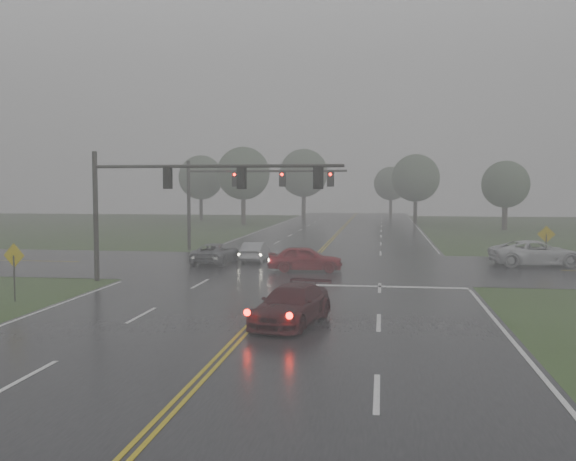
% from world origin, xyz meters
% --- Properties ---
extents(ground, '(180.00, 180.00, 0.00)m').
position_xyz_m(ground, '(0.00, 0.00, 0.00)').
color(ground, '#31471E').
rests_on(ground, ground).
extents(main_road, '(18.00, 160.00, 0.02)m').
position_xyz_m(main_road, '(0.00, 20.00, 0.00)').
color(main_road, black).
rests_on(main_road, ground).
extents(cross_street, '(120.00, 14.00, 0.02)m').
position_xyz_m(cross_street, '(0.00, 22.00, 0.00)').
color(cross_street, black).
rests_on(cross_street, ground).
extents(stop_bar, '(8.50, 0.50, 0.01)m').
position_xyz_m(stop_bar, '(4.50, 14.40, 0.00)').
color(stop_bar, silver).
rests_on(stop_bar, ground).
extents(sedan_maroon, '(2.86, 5.02, 1.37)m').
position_xyz_m(sedan_maroon, '(1.40, 5.34, 0.00)').
color(sedan_maroon, '#370A0E').
rests_on(sedan_maroon, ground).
extents(sedan_red, '(4.44, 2.03, 1.47)m').
position_xyz_m(sedan_red, '(0.19, 19.59, 0.00)').
color(sedan_red, maroon).
rests_on(sedan_red, ground).
extents(sedan_silver, '(1.35, 3.86, 1.27)m').
position_xyz_m(sedan_silver, '(-3.64, 23.99, 0.00)').
color(sedan_silver, '#9DA0A4').
rests_on(sedan_silver, ground).
extents(car_grey, '(2.38, 4.77, 1.30)m').
position_xyz_m(car_grey, '(-5.93, 22.44, 0.00)').
color(car_grey, '#57595E').
rests_on(car_grey, ground).
extents(pickup_white, '(5.92, 3.34, 1.56)m').
position_xyz_m(pickup_white, '(14.10, 24.20, 0.00)').
color(pickup_white, silver).
rests_on(pickup_white, ground).
extents(signal_gantry_near, '(13.06, 0.30, 6.76)m').
position_xyz_m(signal_gantry_near, '(-6.13, 14.40, 4.77)').
color(signal_gantry_near, black).
rests_on(signal_gantry_near, ground).
extents(signal_gantry_far, '(12.30, 0.35, 6.90)m').
position_xyz_m(signal_gantry_far, '(-6.41, 30.66, 4.85)').
color(signal_gantry_far, black).
rests_on(signal_gantry_far, ground).
extents(sign_diamond_west, '(1.04, 0.18, 2.51)m').
position_xyz_m(sign_diamond_west, '(-11.03, 8.15, 1.69)').
color(sign_diamond_west, black).
rests_on(sign_diamond_west, ground).
extents(sign_diamond_east, '(1.05, 0.17, 2.52)m').
position_xyz_m(sign_diamond_east, '(14.58, 23.96, 1.70)').
color(sign_diamond_east, black).
rests_on(sign_diamond_east, ground).
extents(tree_nw_a, '(6.78, 6.78, 9.96)m').
position_xyz_m(tree_nw_a, '(-13.06, 63.41, 6.55)').
color(tree_nw_a, '#2E261E').
rests_on(tree_nw_a, ground).
extents(tree_ne_a, '(6.18, 6.18, 9.07)m').
position_xyz_m(tree_ne_a, '(8.83, 67.45, 5.97)').
color(tree_ne_a, '#2E261E').
rests_on(tree_ne_a, ground).
extents(tree_n_mid, '(7.09, 7.09, 10.41)m').
position_xyz_m(tree_n_mid, '(-6.91, 76.77, 6.84)').
color(tree_n_mid, '#2E261E').
rests_on(tree_n_mid, ground).
extents(tree_e_near, '(5.30, 5.30, 7.79)m').
position_xyz_m(tree_e_near, '(18.22, 57.54, 5.11)').
color(tree_e_near, '#2E261E').
rests_on(tree_e_near, ground).
extents(tree_nw_b, '(6.36, 6.36, 9.34)m').
position_xyz_m(tree_nw_b, '(-21.21, 72.21, 6.15)').
color(tree_nw_b, '#2E261E').
rests_on(tree_nw_b, ground).
extents(tree_n_far, '(5.52, 5.52, 8.10)m').
position_xyz_m(tree_n_far, '(5.94, 88.80, 5.33)').
color(tree_n_far, '#2E261E').
rests_on(tree_n_far, ground).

